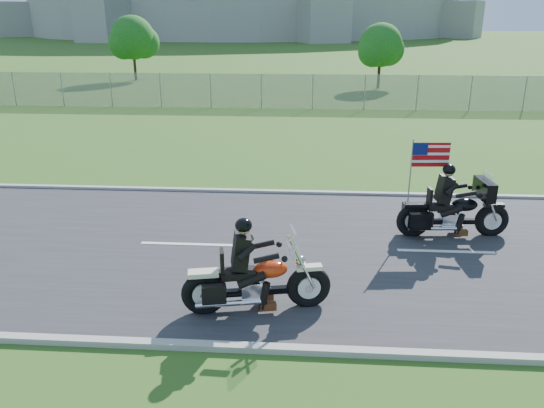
{
  "coord_description": "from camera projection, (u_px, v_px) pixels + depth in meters",
  "views": [
    {
      "loc": [
        0.79,
        -11.29,
        5.09
      ],
      "look_at": [
        0.01,
        0.0,
        1.09
      ],
      "focal_mm": 35.0,
      "sensor_mm": 36.0,
      "label": 1
    }
  ],
  "objects": [
    {
      "name": "tree_fence_mid",
      "position": [
        133.0,
        40.0,
        44.2
      ],
      "size": [
        3.96,
        3.69,
        5.3
      ],
      "color": "#382316",
      "rests_on": "ground"
    },
    {
      "name": "motorcycle_lead",
      "position": [
        255.0,
        282.0,
        9.55
      ],
      "size": [
        2.72,
        1.03,
        1.84
      ],
      "rotation": [
        0.0,
        0.0,
        0.21
      ],
      "color": "black",
      "rests_on": "ground"
    },
    {
      "name": "ground",
      "position": [
        272.0,
        248.0,
        12.37
      ],
      "size": [
        420.0,
        420.0,
        0.0
      ],
      "primitive_type": "plane",
      "color": "#32561B",
      "rests_on": "ground"
    },
    {
      "name": "motorcycle_follow",
      "position": [
        453.0,
        213.0,
        12.82
      ],
      "size": [
        2.76,
        0.92,
        2.3
      ],
      "rotation": [
        0.0,
        0.0,
        0.08
      ],
      "color": "black",
      "rests_on": "ground"
    },
    {
      "name": "curb_north",
      "position": [
        281.0,
        192.0,
        16.16
      ],
      "size": [
        120.0,
        0.18,
        0.12
      ],
      "primitive_type": "cube",
      "color": "#9E9B93",
      "rests_on": "ground"
    },
    {
      "name": "tree_fence_near",
      "position": [
        381.0,
        47.0,
        39.24
      ],
      "size": [
        3.52,
        3.28,
        4.75
      ],
      "color": "#382316",
      "rests_on": "ground"
    },
    {
      "name": "fence",
      "position": [
        211.0,
        91.0,
        31.17
      ],
      "size": [
        60.0,
        0.03,
        2.0
      ],
      "primitive_type": "cube",
      "color": "gray",
      "rests_on": "ground"
    },
    {
      "name": "curb_south",
      "position": [
        254.0,
        348.0,
        8.54
      ],
      "size": [
        120.0,
        0.18,
        0.12
      ],
      "primitive_type": "cube",
      "color": "#9E9B93",
      "rests_on": "ground"
    },
    {
      "name": "road",
      "position": [
        272.0,
        247.0,
        12.36
      ],
      "size": [
        120.0,
        8.0,
        0.04
      ],
      "primitive_type": "cube",
      "color": "#28282B",
      "rests_on": "ground"
    }
  ]
}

